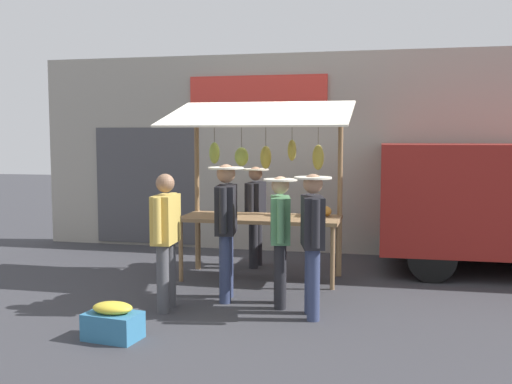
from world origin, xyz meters
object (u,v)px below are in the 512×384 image
(shopper_with_shopping_bag, at_px, (166,232))
(produce_crate_near, at_px, (113,322))
(vendor_with_sunhat, at_px, (256,209))
(shopper_with_ponytail, at_px, (312,234))
(market_stall, at_px, (262,169))
(shopper_in_striped_shirt, at_px, (280,231))
(shopper_in_grey_tee, at_px, (226,220))

(shopper_with_shopping_bag, relative_size, produce_crate_near, 2.72)
(vendor_with_sunhat, distance_m, shopper_with_shopping_bag, 2.51)
(vendor_with_sunhat, xyz_separation_m, shopper_with_ponytail, (-1.18, 2.39, 0.04))
(market_stall, bearing_deg, vendor_with_sunhat, -70.11)
(shopper_in_striped_shirt, distance_m, shopper_with_shopping_bag, 1.32)
(market_stall, distance_m, shopper_in_striped_shirt, 1.56)
(shopper_in_grey_tee, height_order, shopper_with_shopping_bag, shopper_in_grey_tee)
(vendor_with_sunhat, height_order, shopper_in_striped_shirt, vendor_with_sunhat)
(shopper_with_ponytail, xyz_separation_m, produce_crate_near, (1.82, 1.16, -0.76))
(shopper_with_ponytail, relative_size, shopper_with_shopping_bag, 1.01)
(shopper_in_grey_tee, distance_m, shopper_with_ponytail, 1.20)
(shopper_with_ponytail, height_order, shopper_with_shopping_bag, shopper_with_ponytail)
(shopper_in_striped_shirt, relative_size, produce_crate_near, 2.66)
(market_stall, distance_m, shopper_in_grey_tee, 1.35)
(shopper_with_shopping_bag, distance_m, produce_crate_near, 1.32)
(market_stall, relative_size, shopper_in_grey_tee, 1.51)
(market_stall, xyz_separation_m, shopper_with_ponytail, (-0.92, 1.68, -0.60))
(shopper_in_grey_tee, distance_m, shopper_with_shopping_bag, 0.79)
(market_stall, xyz_separation_m, vendor_with_sunhat, (0.26, -0.71, -0.64))
(produce_crate_near, bearing_deg, market_stall, -107.44)
(vendor_with_sunhat, relative_size, shopper_with_ponytail, 0.97)
(shopper_with_ponytail, bearing_deg, shopper_with_shopping_bag, 78.87)
(vendor_with_sunhat, xyz_separation_m, shopper_in_grey_tee, (-0.07, 1.92, 0.09))
(market_stall, bearing_deg, produce_crate_near, 72.56)
(shopper_in_striped_shirt, distance_m, produce_crate_near, 2.18)
(vendor_with_sunhat, bearing_deg, shopper_in_striped_shirt, 22.36)
(shopper_with_shopping_bag, bearing_deg, market_stall, -26.25)
(market_stall, relative_size, shopper_with_shopping_bag, 1.59)
(shopper_in_striped_shirt, bearing_deg, market_stall, 8.59)
(shopper_with_shopping_bag, bearing_deg, shopper_in_grey_tee, -49.33)
(market_stall, height_order, shopper_with_shopping_bag, market_stall)
(shopper_in_striped_shirt, height_order, shopper_with_ponytail, shopper_with_ponytail)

